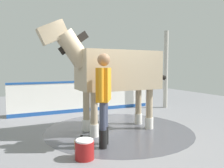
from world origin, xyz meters
TOP-DOWN VIEW (x-y plane):
  - ground_plane at (0.00, 0.00)m, footprint 16.00×16.00m
  - wet_patch at (0.28, 0.14)m, footprint 3.56×3.56m
  - barrier_wall at (0.18, 2.61)m, footprint 4.94×0.27m
  - roof_post_far at (3.16, 2.11)m, footprint 0.16×0.16m
  - horse at (0.16, 0.14)m, footprint 3.29×0.98m
  - handler at (-0.46, -0.77)m, footprint 0.45×0.62m
  - wash_bucket at (-0.98, -1.20)m, footprint 0.32×0.32m
  - bottle_shampoo at (-0.99, -0.71)m, footprint 0.08×0.08m
  - bottle_spray at (-0.87, -0.65)m, footprint 0.08×0.08m

SIDE VIEW (x-z plane):
  - ground_plane at x=0.00m, z-range -0.02..0.00m
  - wet_patch at x=0.28m, z-range 0.00..0.00m
  - bottle_shampoo at x=-0.99m, z-range -0.01..0.19m
  - bottle_spray at x=-0.87m, z-range -0.01..0.23m
  - wash_bucket at x=-0.98m, z-range 0.00..0.33m
  - barrier_wall at x=0.18m, z-range -0.04..1.02m
  - handler at x=-0.46m, z-range 0.15..1.94m
  - horse at x=0.16m, z-range 0.17..2.69m
  - roof_post_far at x=3.16m, z-range 0.00..2.86m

